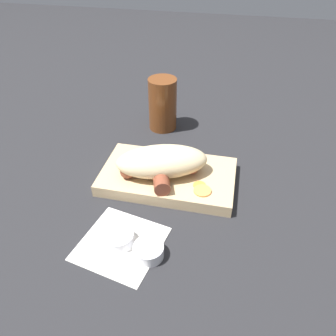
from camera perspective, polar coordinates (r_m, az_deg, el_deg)
name	(u,v)px	position (r m, az deg, el deg)	size (l,w,h in m)	color
ground_plane	(168,181)	(0.70, 0.00, -2.28)	(3.00, 3.00, 0.00)	#232326
food_tray	(168,176)	(0.69, 0.00, -1.48)	(0.28, 0.16, 0.03)	tan
bread_roll	(162,161)	(0.66, -1.07, 1.16)	(0.20, 0.14, 0.06)	beige
sausage	(160,169)	(0.67, -1.46, -0.16)	(0.16, 0.13, 0.03)	brown
pickled_veggies	(202,189)	(0.64, 5.87, -3.68)	(0.04, 0.05, 0.00)	orange
napkin	(121,243)	(0.59, -8.20, -12.85)	(0.16, 0.16, 0.00)	white
condiment_cup_near	(119,239)	(0.58, -8.48, -12.16)	(0.05, 0.05, 0.02)	white
condiment_cup_far	(149,252)	(0.56, -3.40, -14.32)	(0.05, 0.05, 0.02)	white
drink_glass	(163,104)	(0.85, -0.94, 11.06)	(0.07, 0.07, 0.13)	brown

